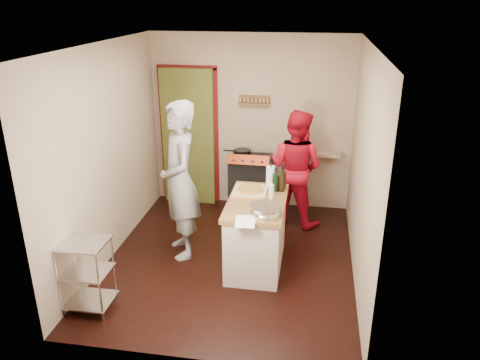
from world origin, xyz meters
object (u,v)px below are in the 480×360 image
island (257,231)px  person_red (296,168)px  stove (251,184)px  person_stripe (180,181)px  wire_shelving (86,272)px

island → person_red: person_red is taller
stove → person_stripe: bearing=-116.8°
island → person_stripe: 1.11m
wire_shelving → island: bearing=35.2°
wire_shelving → person_red: bearing=50.3°
wire_shelving → person_red: (1.99, 2.40, 0.39)m
island → person_red: size_ratio=0.78×
wire_shelving → person_stripe: size_ratio=0.41×
wire_shelving → stove: bearing=63.1°
wire_shelving → island: island is taller
island → person_stripe: person_stripe is taller
stove → wire_shelving: stove is taller
stove → person_stripe: 1.60m
stove → island: bearing=-79.1°
stove → island: island is taller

